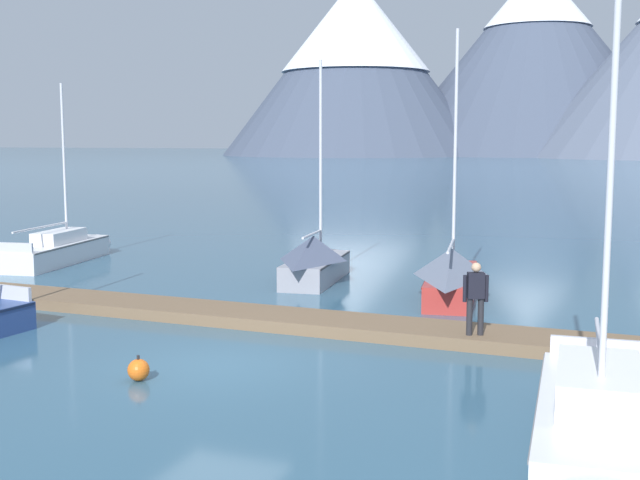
% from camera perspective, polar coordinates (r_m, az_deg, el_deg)
% --- Properties ---
extents(ground_plane, '(700.00, 700.00, 0.00)m').
position_cam_1_polar(ground_plane, '(17.56, -7.21, -8.77)').
color(ground_plane, '#335B75').
extents(mountain_west_summit, '(78.33, 78.33, 51.36)m').
position_cam_1_polar(mountain_west_summit, '(243.67, 2.50, 12.43)').
color(mountain_west_summit, '#424C60').
rests_on(mountain_west_summit, ground).
extents(mountain_central_massif, '(91.05, 91.05, 56.49)m').
position_cam_1_polar(mountain_central_massif, '(257.93, 14.93, 12.26)').
color(mountain_central_massif, '#424C60').
rests_on(mountain_central_massif, ground).
extents(dock, '(29.49, 2.28, 0.30)m').
position_cam_1_polar(dock, '(21.01, -1.99, -5.66)').
color(dock, brown).
rests_on(dock, ground).
extents(sailboat_nearest_berth, '(2.35, 6.69, 6.91)m').
position_cam_1_polar(sailboat_nearest_berth, '(33.21, -17.58, -0.59)').
color(sailboat_nearest_berth, silver).
rests_on(sailboat_nearest_berth, ground).
extents(sailboat_mid_dock_port, '(2.06, 5.50, 7.42)m').
position_cam_1_polar(sailboat_mid_dock_port, '(27.45, -0.22, -1.32)').
color(sailboat_mid_dock_port, '#93939E').
rests_on(sailboat_mid_dock_port, ground).
extents(sailboat_mid_dock_starboard, '(2.32, 6.33, 8.06)m').
position_cam_1_polar(sailboat_mid_dock_starboard, '(25.04, 9.24, -2.25)').
color(sailboat_mid_dock_starboard, '#B2332D').
rests_on(sailboat_mid_dock_starboard, ground).
extents(sailboat_far_berth, '(2.19, 7.03, 7.77)m').
position_cam_1_polar(sailboat_far_berth, '(13.05, 18.98, -12.39)').
color(sailboat_far_berth, white).
rests_on(sailboat_far_berth, ground).
extents(person_on_dock, '(0.55, 0.35, 1.69)m').
position_cam_1_polar(person_on_dock, '(18.95, 10.87, -3.74)').
color(person_on_dock, '#232328').
rests_on(person_on_dock, dock).
extents(mooring_buoy_channel_marker, '(0.44, 0.44, 0.52)m').
position_cam_1_polar(mooring_buoy_channel_marker, '(16.75, -12.62, -8.88)').
color(mooring_buoy_channel_marker, orange).
rests_on(mooring_buoy_channel_marker, ground).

